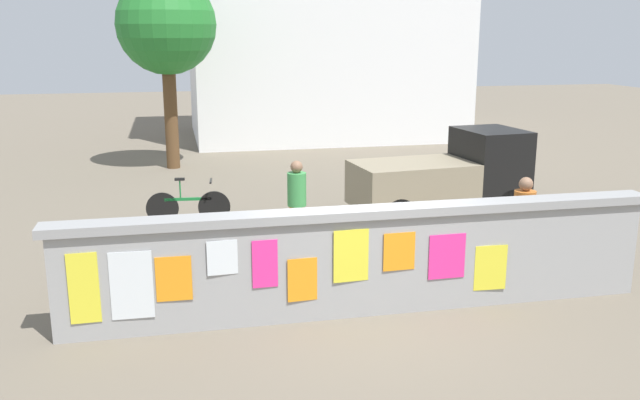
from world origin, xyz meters
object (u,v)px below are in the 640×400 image
at_px(person_walking, 524,216).
at_px(bicycle_near, 257,259).
at_px(auto_rickshaw_truck, 447,177).
at_px(bicycle_far, 189,206).
at_px(motorcycle, 133,255).
at_px(tree_roadside, 166,26).
at_px(person_bystander, 297,195).

bearing_deg(person_walking, bicycle_near, 171.62).
relative_size(auto_rickshaw_truck, bicycle_far, 2.19).
height_order(motorcycle, person_walking, person_walking).
bearing_deg(tree_roadside, person_walking, -62.48).
bearing_deg(bicycle_far, person_bystander, -48.43).
distance_m(motorcycle, person_walking, 6.19).
bearing_deg(auto_rickshaw_truck, person_walking, -92.73).
height_order(motorcycle, bicycle_far, bicycle_far).
distance_m(bicycle_near, person_walking, 4.28).
relative_size(auto_rickshaw_truck, person_walking, 2.31).
height_order(bicycle_far, person_walking, person_walking).
bearing_deg(person_walking, motorcycle, 171.01).
bearing_deg(person_walking, auto_rickshaw_truck, 87.27).
bearing_deg(bicycle_far, auto_rickshaw_truck, -8.37).
distance_m(motorcycle, bicycle_far, 3.45).
bearing_deg(tree_roadside, auto_rickshaw_truck, -51.00).
bearing_deg(bicycle_far, tree_roadside, 92.44).
distance_m(auto_rickshaw_truck, tree_roadside, 9.38).
bearing_deg(tree_roadside, bicycle_near, -82.91).
relative_size(auto_rickshaw_truck, bicycle_near, 2.19).
relative_size(motorcycle, person_bystander, 1.16).
height_order(auto_rickshaw_truck, tree_roadside, tree_roadside).
bearing_deg(person_bystander, auto_rickshaw_truck, 21.21).
distance_m(motorcycle, tree_roadside, 10.08).
bearing_deg(person_bystander, bicycle_near, -120.84).
distance_m(motorcycle, bicycle_near, 1.93).
height_order(bicycle_near, person_walking, person_walking).
height_order(motorcycle, tree_roadside, tree_roadside).
relative_size(motorcycle, bicycle_far, 1.10).
bearing_deg(motorcycle, tree_roadside, 85.84).
height_order(person_walking, tree_roadside, tree_roadside).
height_order(person_bystander, tree_roadside, tree_roadside).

